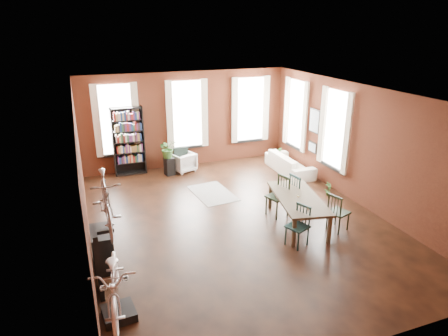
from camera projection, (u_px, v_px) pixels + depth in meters
name	position (u px, v px, depth m)	size (l,w,h in m)	color
room	(237.00, 131.00, 9.91)	(9.00, 9.04, 3.22)	black
dining_table	(297.00, 211.00, 9.71)	(0.98, 2.15, 0.73)	#4E422F
dining_chair_a	(297.00, 226.00, 8.76)	(0.43, 0.43, 0.93)	#1B3B39
dining_chair_b	(277.00, 197.00, 10.13)	(0.48, 0.48, 1.03)	black
dining_chair_c	(338.00, 212.00, 9.42)	(0.43, 0.43, 0.93)	black
dining_chair_d	(300.00, 193.00, 10.39)	(0.47, 0.47, 1.02)	#1B3C3C
bookshelf	(129.00, 141.00, 12.77)	(1.00, 0.32, 2.20)	black
white_armchair	(183.00, 161.00, 13.25)	(0.68, 0.64, 0.70)	silver
cream_sofa	(290.00, 160.00, 13.13)	(2.08, 0.61, 0.81)	beige
striped_rug	(213.00, 193.00, 11.60)	(1.01, 1.61, 0.01)	black
bike_trainer	(119.00, 313.00, 6.70)	(0.52, 0.52, 0.15)	black
bike_wall_rack	(98.00, 263.00, 7.09)	(0.16, 0.60, 1.30)	black
console_table	(103.00, 249.00, 8.01)	(0.40, 0.80, 0.80)	black
plant_stand	(169.00, 166.00, 12.94)	(0.29, 0.29, 0.58)	black
plant_by_sofa	(277.00, 160.00, 14.07)	(0.33, 0.59, 0.27)	#265020
plant_small	(328.00, 193.00, 11.43)	(0.22, 0.42, 0.15)	#2F5622
bicycle_floor	(112.00, 258.00, 6.37)	(0.69, 1.04, 1.97)	silver
bicycle_hung	(104.00, 184.00, 6.67)	(0.47, 1.00, 1.66)	#A5A8AD
plant_on_stand	(168.00, 150.00, 12.78)	(0.56, 0.63, 0.49)	#326327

